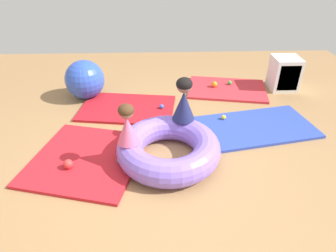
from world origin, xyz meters
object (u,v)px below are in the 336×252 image
at_px(play_ball_red, 68,164).
at_px(play_ball_teal, 121,160).
at_px(child_in_pink, 127,124).
at_px(play_ball_blue, 162,107).
at_px(play_ball_pink, 123,136).
at_px(inflatable_cushion, 169,148).
at_px(exercise_ball_large, 85,80).
at_px(play_ball_yellow, 224,117).
at_px(storage_cube, 285,74).
at_px(play_ball_orange, 214,84).
at_px(play_ball_green, 230,83).
at_px(child_in_navy, 184,99).

relative_size(play_ball_red, play_ball_teal, 1.23).
xyz_separation_m(child_in_pink, play_ball_blue, (0.39, 1.26, -0.48)).
xyz_separation_m(play_ball_blue, play_ball_pink, (-0.52, -0.79, 0.01)).
xyz_separation_m(inflatable_cushion, exercise_ball_large, (-1.29, 1.69, 0.15)).
bearing_deg(play_ball_blue, play_ball_yellow, -21.87).
height_order(child_in_pink, storage_cube, child_in_pink).
height_order(play_ball_orange, play_ball_red, play_ball_red).
relative_size(play_ball_green, play_ball_teal, 0.80).
bearing_deg(play_ball_orange, storage_cube, -1.86).
height_order(play_ball_orange, play_ball_blue, play_ball_orange).
relative_size(play_ball_blue, play_ball_teal, 0.73).
distance_m(play_ball_orange, play_ball_pink, 2.11).
height_order(child_in_pink, play_ball_green, child_in_pink).
bearing_deg(inflatable_cushion, play_ball_blue, 92.97).
distance_m(play_ball_yellow, storage_cube, 1.64).
bearing_deg(inflatable_cushion, play_ball_yellow, 45.27).
height_order(child_in_navy, play_ball_pink, child_in_navy).
bearing_deg(play_ball_blue, play_ball_orange, 38.42).
relative_size(inflatable_cushion, play_ball_teal, 13.72).
height_order(play_ball_blue, play_ball_pink, play_ball_pink).
height_order(play_ball_red, exercise_ball_large, exercise_ball_large).
bearing_deg(play_ball_yellow, play_ball_pink, -162.69).
xyz_separation_m(inflatable_cushion, play_ball_yellow, (0.82, 0.83, -0.09)).
xyz_separation_m(play_ball_red, exercise_ball_large, (-0.15, 1.86, 0.22)).
xyz_separation_m(play_ball_blue, play_ball_teal, (-0.49, -1.29, 0.01)).
xyz_separation_m(play_ball_green, play_ball_orange, (-0.29, -0.09, 0.02)).
bearing_deg(child_in_navy, inflatable_cushion, -2.63).
bearing_deg(play_ball_pink, child_in_pink, -75.01).
height_order(child_in_pink, exercise_ball_large, child_in_pink).
distance_m(play_ball_blue, play_ball_teal, 1.38).
bearing_deg(play_ball_red, play_ball_pink, 45.18).
bearing_deg(child_in_pink, play_ball_yellow, 143.56).
bearing_deg(play_ball_pink, exercise_ball_large, 118.62).
xyz_separation_m(play_ball_teal, exercise_ball_large, (-0.73, 1.80, 0.23)).
relative_size(child_in_pink, play_ball_orange, 4.65).
relative_size(inflatable_cushion, play_ball_pink, 15.07).
bearing_deg(play_ball_red, play_ball_orange, 46.16).
distance_m(inflatable_cushion, child_in_pink, 0.60).
relative_size(play_ball_pink, play_ball_yellow, 1.23).
bearing_deg(storage_cube, exercise_ball_large, -176.68).
bearing_deg(child_in_navy, storage_cube, 151.72).
relative_size(child_in_navy, storage_cube, 0.98).
bearing_deg(play_ball_red, play_ball_teal, 6.05).
height_order(inflatable_cushion, play_ball_blue, inflatable_cushion).
relative_size(inflatable_cushion, play_ball_red, 11.13).
distance_m(play_ball_green, play_ball_teal, 2.73).
relative_size(play_ball_blue, play_ball_red, 0.59).
relative_size(play_ball_green, play_ball_yellow, 1.07).
bearing_deg(play_ball_teal, play_ball_yellow, 34.29).
relative_size(child_in_pink, play_ball_teal, 5.33).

